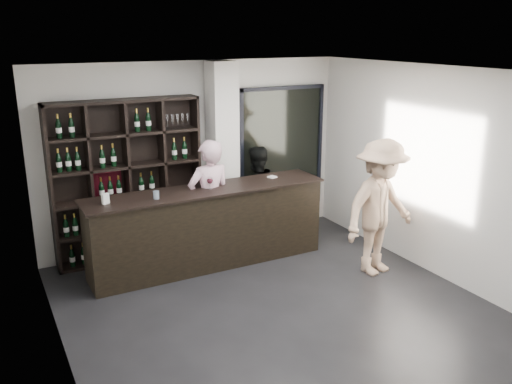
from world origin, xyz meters
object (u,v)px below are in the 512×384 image
taster_black (256,193)px  customer (380,208)px  tasting_counter (208,227)px  taster_pink (210,202)px  wine_shelf (128,181)px

taster_black → customer: customer is taller
tasting_counter → taster_pink: taster_pink is taller
wine_shelf → taster_black: 2.10m
wine_shelf → taster_pink: wine_shelf is taller
taster_pink → customer: size_ratio=0.96×
taster_black → tasting_counter: bearing=18.4°
taster_black → taster_pink: bearing=16.0°
wine_shelf → taster_pink: size_ratio=1.30×
taster_pink → taster_black: 1.20m
tasting_counter → customer: bearing=-34.2°
tasting_counter → taster_black: (1.13, 0.65, 0.19)m
taster_pink → taster_black: (1.05, 0.55, -0.15)m
tasting_counter → customer: (2.02, -1.35, 0.38)m
wine_shelf → customer: (2.95, -2.17, -0.23)m
customer → tasting_counter: bearing=136.7°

